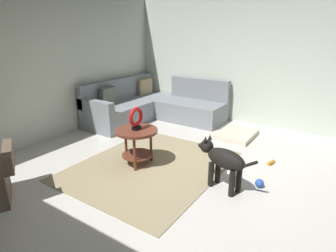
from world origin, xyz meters
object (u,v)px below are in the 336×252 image
Objects in this scene: sectional_couch at (153,107)px; dog_toy_rope at (271,163)px; torus_sculpture at (136,118)px; dog_bed_mat at (237,135)px; dog_toy_ball at (259,183)px; dog at (223,160)px; side_table at (137,138)px.

sectional_couch reaches higher than dog_toy_rope.
torus_sculpture is at bearing -149.32° from sectional_couch.
sectional_couch is 1.96m from dog_bed_mat.
dog_toy_ball is at bearing -177.09° from dog_toy_rope.
torus_sculpture reaches higher than dog.
dog_toy_rope is at bearing 2.91° from dog_toy_ball.
side_table is at bearing 156.33° from dog_bed_mat.
dog_toy_rope is (1.08, -1.64, -0.69)m from torus_sculpture.
sectional_couch reaches higher than dog_toy_ball.
dog is 1.12m from dog_toy_rope.
dog_toy_ball is at bearing -78.49° from side_table.
sectional_couch is 3.20m from dog_toy_ball.
sectional_couch is 6.90× the size of torus_sculpture.
side_table is at bearing 107.32° from dog.
torus_sculpture is 1.32m from dog.
side_table is at bearing 123.20° from dog_toy_rope.
dog is (-1.81, -2.40, 0.09)m from sectional_couch.
dog_bed_mat is at bearing 28.07° from dog.
dog_toy_ball reaches higher than dog_toy_rope.
dog reaches higher than side_table.
torus_sculpture reaches higher than dog_toy_rope.
torus_sculpture is 2.08m from dog_toy_rope.
sectional_couch is 15.14× the size of dog_toy_rope.
sectional_couch reaches higher than side_table.
torus_sculpture is at bearing 107.32° from dog.
side_table is 0.72× the size of dog.
dog is at bearing -127.00° from sectional_couch.
sectional_couch is at bearing 66.86° from dog.
dog is (0.08, -1.28, -0.33)m from torus_sculpture.
torus_sculpture reaches higher than dog_bed_mat.
dog is at bearing 159.99° from dog_toy_rope.
dog_toy_rope is at bearing -56.80° from side_table.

